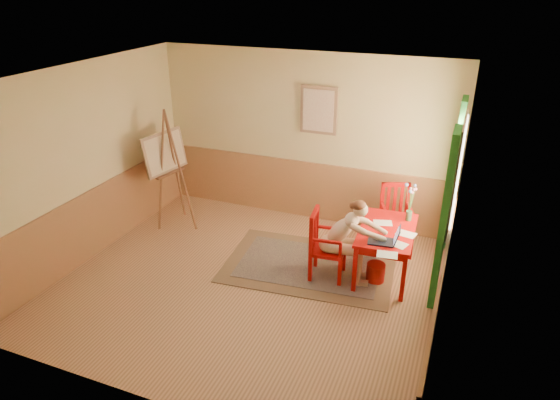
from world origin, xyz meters
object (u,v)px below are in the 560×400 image
at_px(table, 387,235).
at_px(easel, 167,157).
at_px(figure, 346,237).
at_px(laptop, 386,239).
at_px(chair_back, 395,217).
at_px(chair_left, 325,245).

relative_size(table, easel, 0.63).
distance_m(figure, laptop, 0.55).
height_order(chair_back, easel, easel).
bearing_deg(figure, laptop, -5.39).
distance_m(laptop, easel, 3.78).
xyz_separation_m(chair_back, figure, (-0.46, -1.19, 0.17)).
bearing_deg(table, figure, -145.62).
bearing_deg(table, chair_left, -155.81).
xyz_separation_m(chair_left, figure, (0.29, 0.02, 0.18)).
xyz_separation_m(table, figure, (-0.48, -0.33, 0.04)).
relative_size(chair_left, chair_back, 0.99).
distance_m(table, chair_back, 0.87).
relative_size(figure, laptop, 2.88).
xyz_separation_m(laptop, easel, (-3.70, 0.68, 0.40)).
bearing_deg(table, easel, 175.31).
distance_m(chair_back, figure, 1.29).
bearing_deg(chair_left, laptop, -2.43).
distance_m(chair_left, laptop, 0.87).
relative_size(chair_left, laptop, 2.34).
bearing_deg(chair_back, table, -88.60).
bearing_deg(laptop, chair_back, 93.28).
bearing_deg(laptop, easel, 169.56).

